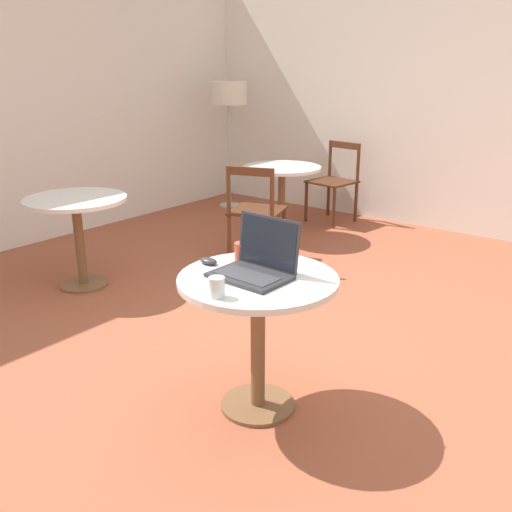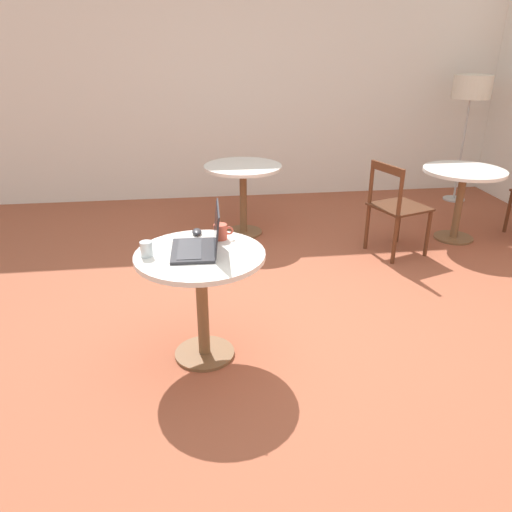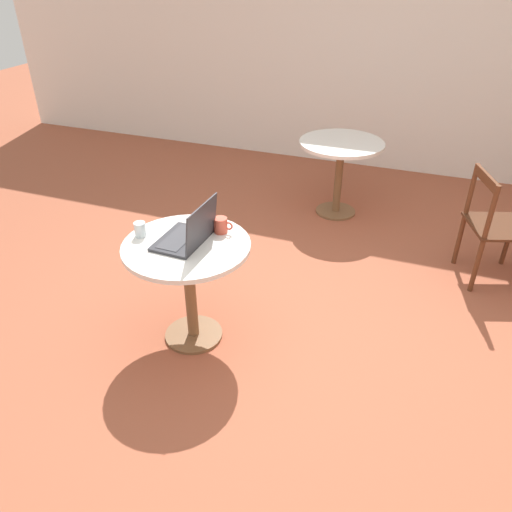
{
  "view_description": "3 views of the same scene",
  "coord_description": "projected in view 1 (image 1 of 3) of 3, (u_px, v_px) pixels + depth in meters",
  "views": [
    {
      "loc": [
        -2.5,
        -1.73,
        1.65
      ],
      "look_at": [
        -0.21,
        0.06,
        0.66
      ],
      "focal_mm": 40.0,
      "sensor_mm": 36.0,
      "label": 1
    },
    {
      "loc": [
        -0.55,
        -2.86,
        1.84
      ],
      "look_at": [
        -0.18,
        0.06,
        0.55
      ],
      "focal_mm": 35.0,
      "sensor_mm": 36.0,
      "label": 2
    },
    {
      "loc": [
        0.73,
        -2.41,
        2.18
      ],
      "look_at": [
        -0.2,
        0.06,
        0.54
      ],
      "focal_mm": 35.0,
      "sensor_mm": 36.0,
      "label": 3
    }
  ],
  "objects": [
    {
      "name": "chair_mid_right",
      "position": [
        334.0,
        182.0,
        6.15
      ],
      "size": [
        0.49,
        0.49,
        0.85
      ],
      "color": "#562D19",
      "rests_on": "ground_plane"
    },
    {
      "name": "laptop",
      "position": [
        256.0,
        265.0,
        2.66
      ],
      "size": [
        0.29,
        0.36,
        0.27
      ],
      "color": "#2D2D33",
      "rests_on": "cafe_table_near"
    },
    {
      "name": "mug",
      "position": [
        242.0,
        252.0,
        2.87
      ],
      "size": [
        0.12,
        0.08,
        0.1
      ],
      "color": "#C64C38",
      "rests_on": "cafe_table_near"
    },
    {
      "name": "cafe_table_far",
      "position": [
        77.0,
        216.0,
        4.28
      ],
      "size": [
        0.76,
        0.76,
        0.7
      ],
      "color": "brown",
      "rests_on": "ground_plane"
    },
    {
      "name": "ground_plane",
      "position": [
        286.0,
        354.0,
        3.4
      ],
      "size": [
        16.0,
        16.0,
        0.0
      ],
      "primitive_type": "plane",
      "color": "#9E5138"
    },
    {
      "name": "chair_mid_left",
      "position": [
        256.0,
        212.0,
        4.89
      ],
      "size": [
        0.55,
        0.55,
        0.85
      ],
      "color": "#562D19",
      "rests_on": "ground_plane"
    },
    {
      "name": "wall_side",
      "position": [
        486.0,
        96.0,
        5.38
      ],
      "size": [
        0.06,
        9.4,
        2.7
      ],
      "color": "white",
      "rests_on": "ground_plane"
    },
    {
      "name": "cafe_table_mid",
      "position": [
        282.0,
        181.0,
        5.56
      ],
      "size": [
        0.76,
        0.76,
        0.7
      ],
      "color": "brown",
      "rests_on": "ground_plane"
    },
    {
      "name": "drinking_glass",
      "position": [
        217.0,
        287.0,
        2.42
      ],
      "size": [
        0.07,
        0.07,
        0.09
      ],
      "color": "silver",
      "rests_on": "cafe_table_near"
    },
    {
      "name": "cafe_table_near",
      "position": [
        258.0,
        305.0,
        2.71
      ],
      "size": [
        0.76,
        0.76,
        0.7
      ],
      "color": "brown",
      "rests_on": "ground_plane"
    },
    {
      "name": "mouse",
      "position": [
        209.0,
        261.0,
        2.82
      ],
      "size": [
        0.06,
        0.1,
        0.03
      ],
      "color": "#2D2D33",
      "rests_on": "cafe_table_near"
    },
    {
      "name": "floor_lamp",
      "position": [
        229.0,
        97.0,
        6.52
      ],
      "size": [
        0.42,
        0.42,
        1.45
      ],
      "color": "#B7B7B7",
      "rests_on": "ground_plane"
    }
  ]
}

